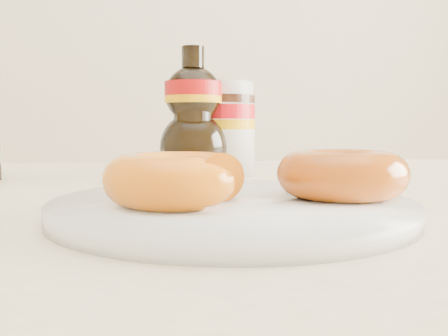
{
  "coord_description": "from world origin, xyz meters",
  "views": [
    {
      "loc": [
        -0.03,
        -0.44,
        0.82
      ],
      "look_at": [
        0.03,
        0.0,
        0.79
      ],
      "focal_mm": 40.0,
      "sensor_mm": 36.0,
      "label": 1
    }
  ],
  "objects": [
    {
      "name": "dining_table",
      "position": [
        0.0,
        0.1,
        0.67
      ],
      "size": [
        1.4,
        0.9,
        0.75
      ],
      "color": "beige",
      "rests_on": "ground"
    },
    {
      "name": "plate",
      "position": [
        0.03,
        -0.05,
        0.76
      ],
      "size": [
        0.29,
        0.29,
        0.01
      ],
      "color": "white",
      "rests_on": "dining_table"
    },
    {
      "name": "donut_bitten",
      "position": [
        -0.02,
        -0.07,
        0.78
      ],
      "size": [
        0.13,
        0.13,
        0.04
      ],
      "primitive_type": "torus",
      "rotation": [
        0.0,
        0.0,
        0.24
      ],
      "color": "orange",
      "rests_on": "plate"
    },
    {
      "name": "donut_whole",
      "position": [
        0.12,
        -0.05,
        0.78
      ],
      "size": [
        0.14,
        0.14,
        0.04
      ],
      "primitive_type": "torus",
      "rotation": [
        0.0,
        0.0,
        0.41
      ],
      "color": "#A03B0A",
      "rests_on": "plate"
    },
    {
      "name": "nutella_jar",
      "position": [
        0.06,
        0.28,
        0.82
      ],
      "size": [
        0.1,
        0.1,
        0.13
      ],
      "rotation": [
        0.0,
        0.0,
        -0.38
      ],
      "color": "white",
      "rests_on": "dining_table"
    },
    {
      "name": "syrup_bottle",
      "position": [
        0.01,
        0.24,
        0.84
      ],
      "size": [
        0.11,
        0.1,
        0.18
      ],
      "primitive_type": null,
      "rotation": [
        0.0,
        0.0,
        0.21
      ],
      "color": "black",
      "rests_on": "dining_table"
    }
  ]
}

